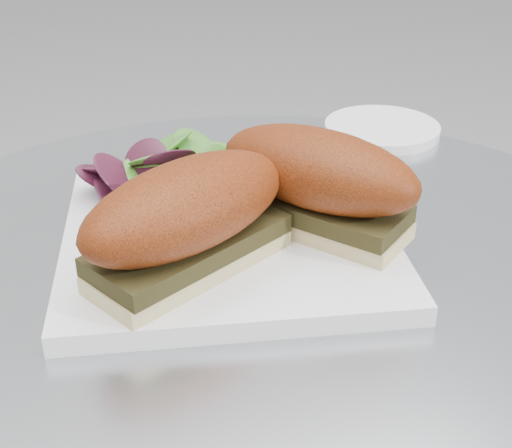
{
  "coord_description": "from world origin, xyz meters",
  "views": [
    {
      "loc": [
        -0.17,
        -0.41,
        1.02
      ],
      "look_at": [
        0.0,
        0.02,
        0.77
      ],
      "focal_mm": 50.0,
      "sensor_mm": 36.0,
      "label": 1
    }
  ],
  "objects_px": {
    "sandwich_right": "(317,179)",
    "saucer": "(382,129)",
    "sandwich_left": "(188,217)",
    "plate": "(227,235)"
  },
  "relations": [
    {
      "from": "sandwich_right",
      "to": "saucer",
      "type": "relative_size",
      "value": 1.43
    },
    {
      "from": "sandwich_left",
      "to": "sandwich_right",
      "type": "relative_size",
      "value": 1.05
    },
    {
      "from": "sandwich_left",
      "to": "plate",
      "type": "bearing_deg",
      "value": 22.57
    },
    {
      "from": "saucer",
      "to": "sandwich_right",
      "type": "bearing_deg",
      "value": -132.53
    },
    {
      "from": "sandwich_right",
      "to": "plate",
      "type": "bearing_deg",
      "value": -147.18
    },
    {
      "from": "sandwich_right",
      "to": "saucer",
      "type": "xyz_separation_m",
      "value": [
        0.17,
        0.19,
        -0.05
      ]
    },
    {
      "from": "plate",
      "to": "saucer",
      "type": "height_order",
      "value": "plate"
    },
    {
      "from": "sandwich_left",
      "to": "sandwich_right",
      "type": "xyz_separation_m",
      "value": [
        0.11,
        0.02,
        -0.0
      ]
    },
    {
      "from": "sandwich_right",
      "to": "sandwich_left",
      "type": "bearing_deg",
      "value": -113.28
    },
    {
      "from": "plate",
      "to": "saucer",
      "type": "xyz_separation_m",
      "value": [
        0.24,
        0.16,
        -0.0
      ]
    }
  ]
}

